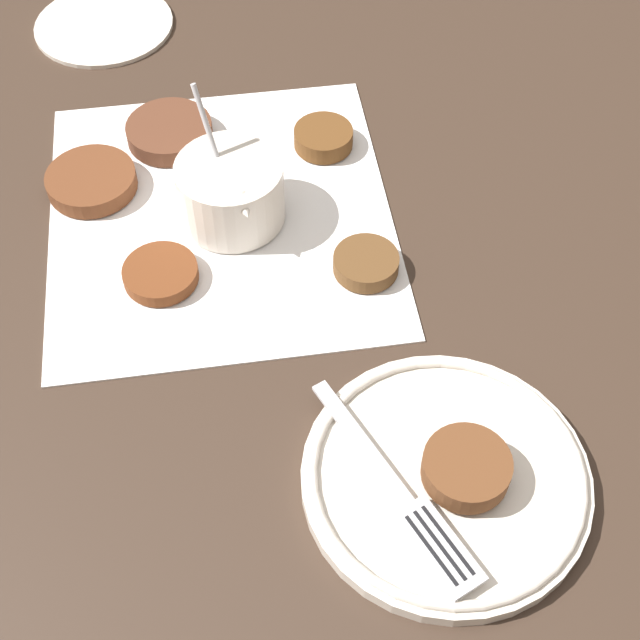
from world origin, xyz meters
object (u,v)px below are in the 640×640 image
sauce_bowl (231,194)px  extra_saucer (104,23)px  fritter_on_plate (466,468)px  fork (407,503)px  serving_plate (446,477)px

sauce_bowl → extra_saucer: (-0.34, -0.05, -0.03)m
fritter_on_plate → fork: 0.05m
fritter_on_plate → extra_saucer: bearing=-169.0°
serving_plate → fork: size_ratio=1.11×
serving_plate → fork: 0.04m
serving_plate → extra_saucer: 0.68m
extra_saucer → fritter_on_plate: bearing=11.0°
fork → sauce_bowl: bearing=-175.0°
fork → serving_plate: bearing=109.9°
serving_plate → fritter_on_plate: (0.01, 0.01, 0.02)m
fritter_on_plate → extra_saucer: fritter_on_plate is taller
serving_plate → extra_saucer: size_ratio=1.38×
sauce_bowl → serving_plate: 0.33m
fritter_on_plate → extra_saucer: (-0.67, -0.13, -0.02)m
extra_saucer → sauce_bowl: bearing=8.4°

